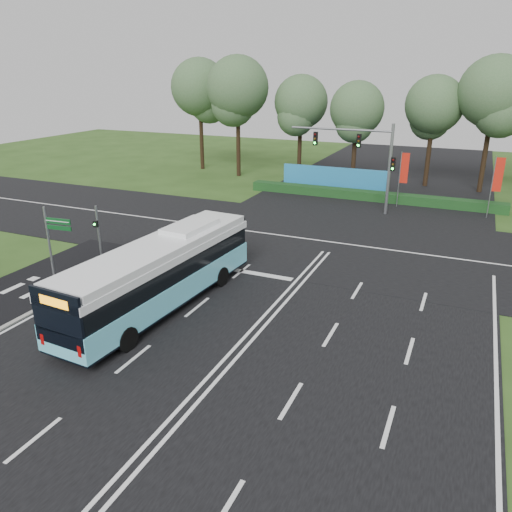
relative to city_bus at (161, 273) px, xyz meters
The scene contains 14 objects.
ground 5.20m from the city_bus, ahead, with size 120.00×120.00×0.00m, color #294717.
road_main 5.19m from the city_bus, ahead, with size 20.00×120.00×0.04m, color black.
road_cross 13.60m from the city_bus, 68.93° to the left, with size 120.00×14.00×0.05m, color black.
bike_path 8.21m from the city_bus, 162.51° to the right, with size 5.00×18.00×0.06m, color black.
kerb_strip 6.02m from the city_bus, 155.33° to the right, with size 0.25×18.00×0.12m, color gray.
city_bus is the anchor object (origin of this frame).
pedestrian_signal 8.09m from the city_bus, 150.67° to the left, with size 0.31×0.41×3.32m.
street_sign 7.12m from the city_bus, behind, with size 1.58×0.24×4.07m.
banner_flag_mid 25.03m from the city_bus, 72.43° to the left, with size 0.66×0.20×4.59m.
banner_flag_right 27.31m from the city_bus, 57.98° to the left, with size 0.70×0.14×4.78m.
traffic_light_gantry 21.88m from the city_bus, 76.51° to the left, with size 8.41×0.28×7.00m.
hedge 25.59m from the city_bus, 79.06° to the left, with size 22.00×1.20×0.80m, color #163C18.
blue_hoarding 27.61m from the city_bus, 88.23° to the left, with size 10.00×0.30×2.20m, color #227DB9.
eucalyptus_row 33.24m from the city_bus, 75.59° to the left, with size 54.09×8.55×12.27m.
Camera 1 is at (7.95, -18.62, 10.72)m, focal length 35.00 mm.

